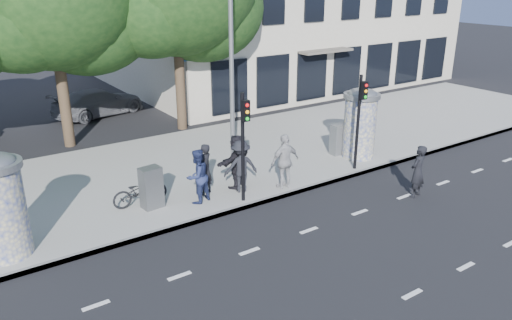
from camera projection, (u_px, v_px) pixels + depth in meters
ground at (344, 252)px, 12.90m from camera, size 120.00×120.00×0.00m
sidewalk at (204, 164)px, 18.67m from camera, size 40.00×8.00×0.15m
curb at (265, 201)px, 15.62m from camera, size 40.00×0.10×0.16m
lane_dash_near at (412, 294)px, 11.19m from camera, size 32.00×0.12×0.01m
lane_dash_far at (309, 230)px, 13.98m from camera, size 32.00×0.12×0.01m
ad_column_right at (360, 122)px, 18.74m from camera, size 1.36×1.36×2.65m
traffic_pole_near at (244, 137)px, 14.73m from camera, size 0.22×0.31×3.40m
traffic_pole_far at (360, 113)px, 17.26m from camera, size 0.22×0.31×3.40m
street_lamp at (232, 36)px, 16.77m from camera, size 0.25×0.93×8.00m
ped_b at (205, 169)px, 15.69m from camera, size 0.72×0.61×1.66m
ped_c at (197, 176)px, 15.09m from camera, size 0.99×0.87×1.70m
ped_d at (241, 166)px, 15.87m from camera, size 1.23×0.89×1.71m
ped_e at (285, 161)px, 16.12m from camera, size 1.08×0.62×1.83m
ped_f at (237, 161)px, 16.21m from camera, size 1.75×1.23×1.78m
man_road at (418, 171)px, 15.83m from camera, size 0.71×0.54×1.73m
bicycle at (140, 191)px, 15.05m from camera, size 0.64×1.71×0.89m
cabinet_left at (151, 188)px, 14.82m from camera, size 0.65×0.51×1.27m
cabinet_right at (338, 139)px, 19.27m from camera, size 0.58×0.44×1.18m
car_right at (99, 102)px, 25.10m from camera, size 3.04×5.00×1.35m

